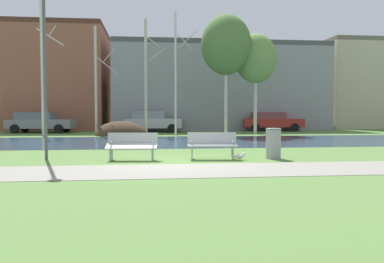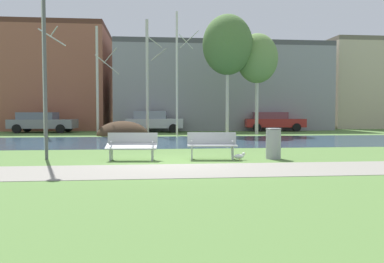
% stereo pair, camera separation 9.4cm
% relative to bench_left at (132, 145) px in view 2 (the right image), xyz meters
% --- Properties ---
extents(ground_plane, '(120.00, 120.00, 0.00)m').
position_rel_bench_left_xyz_m(ground_plane, '(1.28, 9.40, -0.47)').
color(ground_plane, '#517538').
extents(paved_path_strip, '(60.00, 2.50, 0.01)m').
position_rel_bench_left_xyz_m(paved_path_strip, '(1.28, -2.39, -0.47)').
color(paved_path_strip, gray).
rests_on(paved_path_strip, ground).
extents(river_band, '(80.00, 8.14, 0.01)m').
position_rel_bench_left_xyz_m(river_band, '(1.28, 7.78, -0.47)').
color(river_band, '#2D475B').
rests_on(river_band, ground).
extents(soil_mound, '(3.33, 2.63, 1.88)m').
position_rel_bench_left_xyz_m(soil_mound, '(-1.21, 13.29, -0.47)').
color(soil_mound, '#423021').
rests_on(soil_mound, ground).
extents(bench_left, '(1.65, 0.71, 0.87)m').
position_rel_bench_left_xyz_m(bench_left, '(0.00, 0.00, 0.00)').
color(bench_left, '#9EA0A3').
rests_on(bench_left, ground).
extents(bench_right, '(1.65, 0.71, 0.87)m').
position_rel_bench_left_xyz_m(bench_right, '(2.57, 0.00, 0.00)').
color(bench_right, '#9EA0A3').
rests_on(bench_right, ground).
extents(trash_bin, '(0.51, 0.51, 1.00)m').
position_rel_bench_left_xyz_m(trash_bin, '(4.60, -0.07, 0.05)').
color(trash_bin, gray).
rests_on(trash_bin, ground).
extents(seagull, '(0.40, 0.15, 0.25)m').
position_rel_bench_left_xyz_m(seagull, '(3.41, -0.33, -0.34)').
color(seagull, white).
rests_on(seagull, ground).
extents(streetlamp, '(0.32, 0.32, 6.25)m').
position_rel_bench_left_xyz_m(streetlamp, '(-2.76, 0.52, 3.61)').
color(streetlamp, '#4C4C51').
rests_on(streetlamp, ground).
extents(birch_far_left, '(1.54, 2.34, 8.61)m').
position_rel_bench_left_xyz_m(birch_far_left, '(-6.17, 13.88, 3.93)').
color(birch_far_left, beige).
rests_on(birch_far_left, ground).
extents(birch_left, '(1.55, 2.78, 7.13)m').
position_rel_bench_left_xyz_m(birch_left, '(-2.82, 14.06, 3.18)').
color(birch_left, '#BCB7A8').
rests_on(birch_left, ground).
extents(birch_center_left, '(1.37, 2.25, 7.55)m').
position_rel_bench_left_xyz_m(birch_center_left, '(0.43, 13.65, 3.39)').
color(birch_center_left, '#BCB7A8').
rests_on(birch_center_left, ground).
extents(birch_center, '(1.48, 2.44, 7.94)m').
position_rel_bench_left_xyz_m(birch_center, '(2.34, 12.97, 3.61)').
color(birch_center, beige).
rests_on(birch_center, ground).
extents(birch_center_right, '(3.30, 3.30, 7.93)m').
position_rel_bench_left_xyz_m(birch_center_right, '(5.68, 13.34, 5.46)').
color(birch_center_right, beige).
rests_on(birch_center_right, ground).
extents(birch_right, '(2.79, 2.79, 6.82)m').
position_rel_bench_left_xyz_m(birch_right, '(7.81, 13.80, 4.65)').
color(birch_right, beige).
rests_on(birch_right, ground).
extents(parked_van_nearest_grey, '(4.81, 2.38, 1.49)m').
position_rel_bench_left_xyz_m(parked_van_nearest_grey, '(-7.32, 17.33, 0.32)').
color(parked_van_nearest_grey, slate).
rests_on(parked_van_nearest_grey, ground).
extents(parked_sedan_second_silver, '(4.35, 2.24, 1.59)m').
position_rel_bench_left_xyz_m(parked_sedan_second_silver, '(0.85, 17.17, 0.35)').
color(parked_sedan_second_silver, '#B2B5BC').
rests_on(parked_sedan_second_silver, ground).
extents(parked_hatch_third_red, '(4.78, 2.32, 1.50)m').
position_rel_bench_left_xyz_m(parked_hatch_third_red, '(10.25, 17.88, 0.32)').
color(parked_hatch_third_red, maroon).
rests_on(parked_hatch_third_red, ground).
extents(building_brick_low, '(10.56, 8.46, 8.78)m').
position_rel_bench_left_xyz_m(building_brick_low, '(-8.40, 23.48, 3.92)').
color(building_brick_low, brown).
rests_on(building_brick_low, ground).
extents(building_grey_warehouse, '(17.87, 9.54, 7.27)m').
position_rel_bench_left_xyz_m(building_grey_warehouse, '(6.65, 23.05, 3.16)').
color(building_grey_warehouse, gray).
rests_on(building_grey_warehouse, ground).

